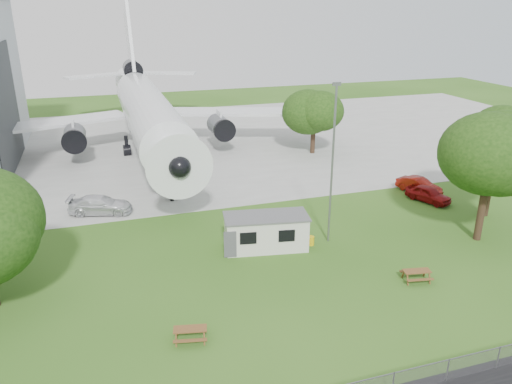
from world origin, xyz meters
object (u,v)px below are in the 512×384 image
object	(u,v)px
airliner	(147,109)
picnic_east	(416,281)
site_cabin	(266,232)
picnic_west	(191,340)

from	to	relation	value
airliner	picnic_east	world-z (taller)	airliner
site_cabin	picnic_east	world-z (taller)	site_cabin
picnic_east	airliner	bearing A→B (deg)	120.42
airliner	picnic_east	xyz separation A→B (m)	(13.16, -36.83, -5.27)
picnic_west	site_cabin	bearing A→B (deg)	62.82
airliner	site_cabin	xyz separation A→B (m)	(5.27, -29.28, -3.96)
airliner	site_cabin	world-z (taller)	airliner
airliner	picnic_east	bearing A→B (deg)	-70.33
site_cabin	picnic_west	distance (m)	11.91
airliner	picnic_west	xyz separation A→B (m)	(-2.21, -38.45, -5.27)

